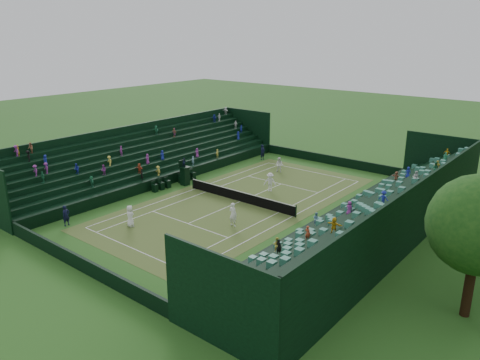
{
  "coord_description": "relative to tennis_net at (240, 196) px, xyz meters",
  "views": [
    {
      "loc": [
        24.35,
        -29.83,
        14.23
      ],
      "look_at": [
        0.0,
        0.0,
        2.0
      ],
      "focal_mm": 35.0,
      "sensor_mm": 36.0,
      "label": 1
    }
  ],
  "objects": [
    {
      "name": "ground",
      "position": [
        0.0,
        0.0,
        -0.53
      ],
      "size": [
        160.0,
        160.0,
        0.0
      ],
      "primitive_type": "plane",
      "color": "#2E631F",
      "rests_on": "ground"
    },
    {
      "name": "court_surface",
      "position": [
        0.0,
        0.0,
        -0.52
      ],
      "size": [
        12.97,
        26.77,
        0.01
      ],
      "primitive_type": "cube",
      "color": "#2F6622",
      "rests_on": "ground"
    },
    {
      "name": "perimeter_wall_north",
      "position": [
        0.0,
        15.88,
        -0.03
      ],
      "size": [
        17.17,
        0.2,
        1.0
      ],
      "primitive_type": "cube",
      "color": "black",
      "rests_on": "ground"
    },
    {
      "name": "perimeter_wall_south",
      "position": [
        0.0,
        -15.88,
        -0.03
      ],
      "size": [
        17.17,
        0.2,
        1.0
      ],
      "primitive_type": "cube",
      "color": "black",
      "rests_on": "ground"
    },
    {
      "name": "perimeter_wall_east",
      "position": [
        8.48,
        0.0,
        -0.03
      ],
      "size": [
        0.2,
        31.77,
        1.0
      ],
      "primitive_type": "cube",
      "color": "black",
      "rests_on": "ground"
    },
    {
      "name": "perimeter_wall_west",
      "position": [
        -8.48,
        0.0,
        -0.03
      ],
      "size": [
        0.2,
        31.77,
        1.0
      ],
      "primitive_type": "cube",
      "color": "black",
      "rests_on": "ground"
    },
    {
      "name": "north_grandstand",
      "position": [
        12.66,
        0.0,
        1.02
      ],
      "size": [
        6.6,
        32.0,
        4.9
      ],
      "color": "black",
      "rests_on": "ground"
    },
    {
      "name": "south_grandstand",
      "position": [
        -12.66,
        0.0,
        1.02
      ],
      "size": [
        6.6,
        32.0,
        4.9
      ],
      "color": "black",
      "rests_on": "ground"
    },
    {
      "name": "tennis_net",
      "position": [
        0.0,
        0.0,
        0.0
      ],
      "size": [
        11.67,
        0.1,
        1.06
      ],
      "color": "black",
      "rests_on": "ground"
    },
    {
      "name": "umpire_chair",
      "position": [
        -7.15,
        0.29,
        0.64
      ],
      "size": [
        0.87,
        0.87,
        2.72
      ],
      "color": "black",
      "rests_on": "ground"
    },
    {
      "name": "courtside_chairs",
      "position": [
        -7.83,
        -0.45,
        -0.14
      ],
      "size": [
        0.48,
        5.45,
        1.03
      ],
      "color": "black",
      "rests_on": "ground"
    },
    {
      "name": "player_near_west",
      "position": [
        -3.03,
        -9.52,
        0.33
      ],
      "size": [
        0.97,
        0.79,
        1.7
      ],
      "primitive_type": "imported",
      "rotation": [
        0.0,
        0.0,
        2.79
      ],
      "color": "white",
      "rests_on": "ground"
    },
    {
      "name": "player_near_east",
      "position": [
        2.98,
        -4.5,
        0.42
      ],
      "size": [
        0.7,
        0.46,
        1.9
      ],
      "primitive_type": "imported",
      "rotation": [
        0.0,
        0.0,
        3.14
      ],
      "color": "white",
      "rests_on": "ground"
    },
    {
      "name": "player_far_west",
      "position": [
        -2.5,
        9.66,
        0.28
      ],
      "size": [
        0.91,
        0.79,
        1.6
      ],
      "primitive_type": "imported",
      "rotation": [
        0.0,
        0.0,
        0.27
      ],
      "color": "white",
      "rests_on": "ground"
    },
    {
      "name": "player_far_east",
      "position": [
        0.36,
        3.99,
        0.37
      ],
      "size": [
        1.33,
        1.16,
        1.79
      ],
      "primitive_type": "imported",
      "rotation": [
        0.0,
        0.0,
        0.53
      ],
      "color": "white",
      "rests_on": "ground"
    },
    {
      "name": "line_judge_north",
      "position": [
        -6.92,
        12.64,
        0.37
      ],
      "size": [
        0.49,
        0.69,
        1.79
      ],
      "primitive_type": "imported",
      "rotation": [
        0.0,
        0.0,
        1.47
      ],
      "color": "black",
      "rests_on": "ground"
    },
    {
      "name": "line_judge_south",
      "position": [
        -6.99,
        -12.5,
        0.28
      ],
      "size": [
        0.41,
        0.6,
        1.62
      ],
      "primitive_type": "imported",
      "rotation": [
        0.0,
        0.0,
        1.6
      ],
      "color": "black",
      "rests_on": "ground"
    }
  ]
}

